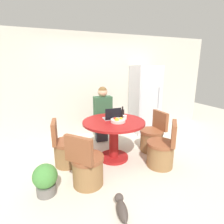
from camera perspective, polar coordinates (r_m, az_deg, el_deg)
ground_plane at (r=3.52m, az=0.36°, el=-15.67°), size 12.00×12.00×0.00m
wall_back at (r=4.64m, az=-6.70°, el=8.56°), size 7.00×0.06×2.60m
refrigerator at (r=4.87m, az=10.69°, el=3.98°), size 0.68×0.67×1.81m
dining_table at (r=3.39m, az=0.58°, el=-6.70°), size 1.18×1.18×0.78m
chair_right_side at (r=3.91m, az=13.00°, el=-8.29°), size 0.50×0.50×0.86m
chair_left_side at (r=3.39m, az=-14.74°, el=-12.02°), size 0.50×0.50×0.86m
chair_near_left_corner at (r=2.81m, az=-8.16°, el=-17.68°), size 0.57×0.57×0.86m
chair_near_right_corner at (r=3.36m, az=15.85°, el=-12.40°), size 0.57×0.57×0.86m
person_seated at (r=4.07m, az=-3.17°, el=-0.15°), size 0.40×0.37×1.35m
laptop at (r=3.40m, az=0.04°, el=-1.56°), size 0.32×0.22×0.23m
fruit_bowl at (r=3.22m, az=1.95°, el=-2.79°), size 0.27×0.27×0.10m
coffee_cup at (r=3.41m, az=4.18°, el=-1.71°), size 0.08×0.08×0.08m
bottle at (r=3.49m, az=3.44°, el=-0.49°), size 0.07×0.07×0.23m
cat at (r=2.44m, az=3.15°, el=-28.89°), size 0.18×0.45×0.17m
potted_plant at (r=2.79m, az=-20.92°, el=-19.72°), size 0.34×0.34×0.46m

